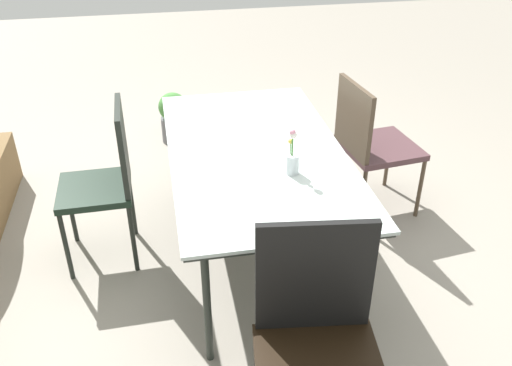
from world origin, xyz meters
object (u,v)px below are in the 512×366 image
dining_table (256,157)px  flower_vase (292,159)px  chair_end_left (318,337)px  chair_near_right (370,140)px  chair_far_side (107,176)px  potted_plant (174,117)px

dining_table → flower_vase: flower_vase is taller
chair_end_left → chair_near_right: size_ratio=1.07×
chair_far_side → potted_plant: (1.48, -0.44, -0.33)m
chair_end_left → chair_near_right: chair_end_left is taller
chair_end_left → flower_vase: bearing=-90.2°
dining_table → flower_vase: 0.34m
chair_end_left → flower_vase: (0.92, -0.12, 0.27)m
dining_table → chair_end_left: size_ratio=1.76×
chair_far_side → chair_near_right: 1.68m
flower_vase → potted_plant: (1.93, 0.52, -0.58)m
chair_far_side → potted_plant: bearing=-17.8°
chair_end_left → chair_near_right: bearing=-110.1°
chair_near_right → potted_plant: size_ratio=2.12×
chair_far_side → flower_vase: 1.10m
chair_near_right → flower_vase: bearing=-53.8°
chair_end_left → potted_plant: (2.86, 0.40, -0.31)m
chair_far_side → chair_near_right: (0.21, -1.67, -0.03)m
chair_end_left → flower_vase: chair_end_left is taller
dining_table → chair_end_left: 1.22m
chair_near_right → flower_vase: flower_vase is taller
chair_near_right → potted_plant: 1.79m
dining_table → potted_plant: 1.76m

